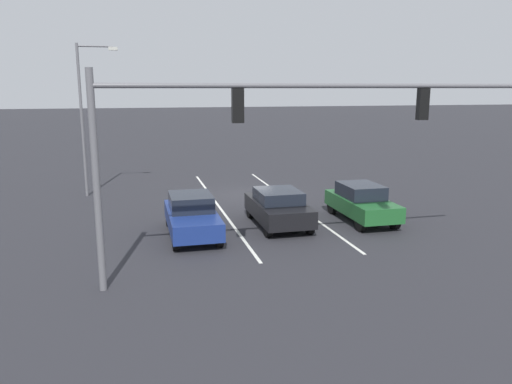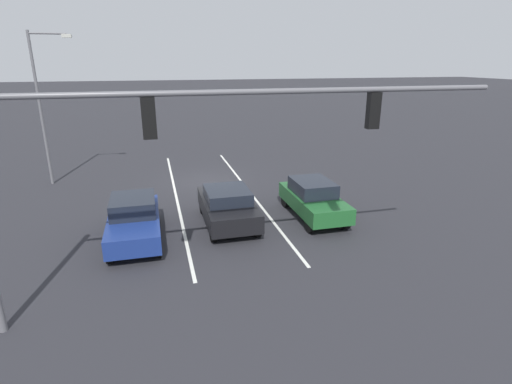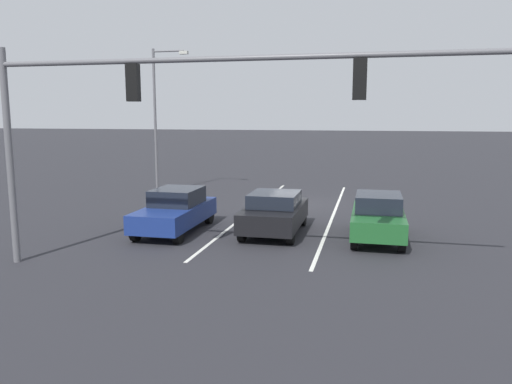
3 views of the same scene
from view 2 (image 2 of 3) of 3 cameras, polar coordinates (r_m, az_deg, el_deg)
The scene contains 8 objects.
ground_plane at distance 22.08m, azimuth -7.03°, elevation 1.56°, with size 240.00×240.00×0.00m, color #28282D.
lane_stripe_left_divider at distance 20.30m, azimuth -1.07°, elevation 0.21°, with size 0.12×16.45×0.01m, color silver.
lane_stripe_center_divider at distance 19.81m, azimuth -11.34°, elevation -0.62°, with size 0.12×16.45×0.01m, color silver.
car_darkgreen_leftlane_front at distance 16.86m, azimuth 8.18°, elevation -0.92°, with size 1.72×4.12×1.56m.
car_black_midlane_front at distance 15.99m, azimuth -4.07°, elevation -2.00°, with size 1.92×4.08×1.48m.
car_navy_rightlane_front at distance 15.28m, azimuth -17.03°, elevation -3.74°, with size 1.79×4.37×1.56m.
traffic_signal_gantry at distance 9.71m, azimuth -12.44°, elevation 7.34°, with size 13.19×0.37×6.05m.
street_lamp_right_shoulder at distance 23.27m, azimuth -28.08°, elevation 11.68°, with size 2.01×0.24×7.69m.
Camera 2 is at (2.71, 20.98, 6.31)m, focal length 28.00 mm.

